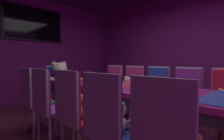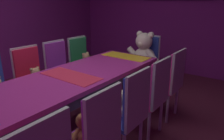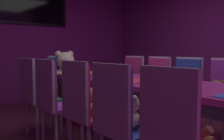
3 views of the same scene
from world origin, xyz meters
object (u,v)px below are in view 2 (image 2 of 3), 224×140
Objects in this scene: teddy_right_4 at (162,77)px; king_teddy_bear at (143,51)px; chair_left_4 at (81,59)px; chair_right_3 at (154,91)px; teddy_right_3 at (143,87)px; chair_right_2 at (131,108)px; teddy_left_4 at (87,61)px; throne_chair at (147,56)px; teddy_left_2 at (36,78)px; chair_left_3 at (59,65)px; chair_right_4 at (172,78)px; teddy_right_1 at (84,129)px; chair_left_2 at (30,74)px; banquet_table at (71,83)px; teddy_right_2 at (119,105)px; chair_right_1 at (97,133)px.

teddy_right_4 is 0.45× the size of king_teddy_bear.
chair_right_3 is at bearing -17.11° from chair_left_4.
teddy_right_4 is at bearing -89.91° from teddy_right_3.
teddy_right_3 is (-0.15, 0.52, 0.00)m from chair_right_2.
throne_chair reaches higher than teddy_left_4.
chair_left_3 is at bearing 107.99° from teddy_left_2.
chair_right_4 is 1.12m from king_teddy_bear.
teddy_right_1 is at bearing 90.71° from teddy_right_4.
chair_right_2 is at bearing 23.63° from throne_chair.
chair_left_2 is at bearing -25.32° from king_teddy_bear.
chair_left_2 is 3.40× the size of teddy_right_4.
teddy_left_4 is 1.90m from chair_right_2.
banquet_table reaches higher than teddy_left_4.
teddy_left_4 is (-0.73, 1.04, -0.08)m from banquet_table.
chair_left_3 reaches higher than teddy_left_4.
banquet_table is 1.27m from teddy_left_4.
teddy_right_2 is 1.92m from king_teddy_bear.
chair_left_3 is 1.52m from king_teddy_bear.
teddy_right_2 is 2.08m from throne_chair.
chair_right_2 reaches higher than teddy_left_2.
king_teddy_bear is (0.87, 0.73, 0.12)m from chair_left_4.
chair_left_3 is at bearing -19.00° from teddy_right_2.
chair_right_2 is 1.00× the size of chair_right_3.
teddy_right_2 is (1.55, -0.00, -0.02)m from chair_left_2.
chair_right_1 is at bearing 91.36° from chair_right_2.
chair_left_2 is 1.00× the size of chair_right_3.
chair_right_3 is at bearing 30.86° from banquet_table.
teddy_left_4 is 1.43m from teddy_right_4.
king_teddy_bear reaches higher than chair_left_4.
banquet_table is at bearing -50.03° from chair_left_4.
chair_right_1 is at bearing -42.08° from chair_left_4.
chair_right_2 is 1.52× the size of king_teddy_bear.
banquet_table is at bearing 0.49° from chair_left_2.
chair_left_3 is 3.41× the size of teddy_right_1.
banquet_table is at bearing 56.15° from teddy_right_4.
chair_right_1 reaches higher than teddy_right_1.
teddy_right_3 is 0.36× the size of throne_chair.
teddy_right_1 is 0.99× the size of teddy_right_2.
chair_right_3 is at bearing -105.22° from teddy_right_2.
chair_right_4 is (1.55, 1.06, 0.03)m from teddy_left_2.
chair_right_4 is 3.40× the size of teddy_right_4.
chair_right_1 is (1.74, -1.07, 0.00)m from chair_left_3.
chair_left_4 is 1.80m from chair_right_3.
teddy_left_4 is (0.14, 0.00, -0.02)m from chair_left_4.
chair_left_4 reaches higher than teddy_right_3.
throne_chair is (0.88, 1.40, 0.00)m from chair_left_3.
teddy_right_1 is 1.58m from teddy_right_4.
teddy_right_1 is at bearing -44.54° from chair_left_4.
teddy_right_3 reaches higher than teddy_right_4.
banquet_table is 4.31× the size of king_teddy_bear.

